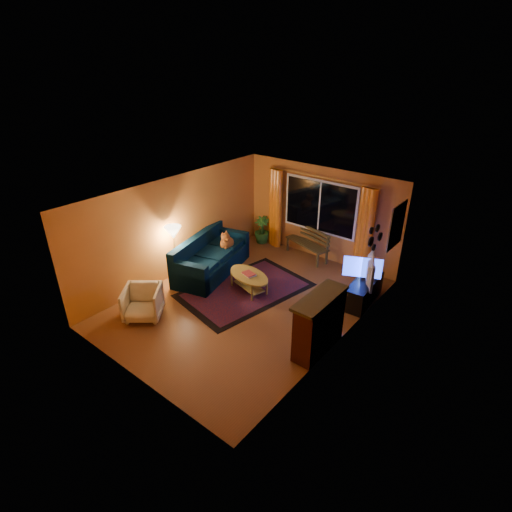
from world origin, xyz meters
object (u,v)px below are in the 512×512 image
Objects in this scene: bench at (306,250)px; sofa at (212,256)px; armchair at (143,301)px; tv_console at (364,291)px; floor_lamp at (175,254)px; coffee_table at (249,283)px.

bench is 2.66m from sofa.
tv_console is (3.37, 3.45, -0.11)m from armchair.
floor_lamp is at bearing -104.50° from bench.
bench is 0.58× the size of sofa.
armchair reaches higher than tv_console.
tv_console is at bearing 26.21° from floor_lamp.
sofa is at bearing 175.50° from coffee_table.
coffee_table is at bearing -19.08° from sofa.
armchair is at bearing -138.11° from tv_console.
armchair is 0.64× the size of coffee_table.
bench is at bearing 36.35° from armchair.
armchair is at bearing -88.39° from bench.
floor_lamp reaches higher than bench.
sofa is 1.65× the size of floor_lamp.
bench is 2.44m from tv_console.
sofa is 2.32m from armchair.
armchair is 2.45m from coffee_table.
bench is 4.69m from armchair.
sofa reaches higher than coffee_table.
armchair is (0.24, -2.31, -0.09)m from sofa.
floor_lamp reaches higher than coffee_table.
sofa is (-1.42, -2.23, 0.27)m from bench.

